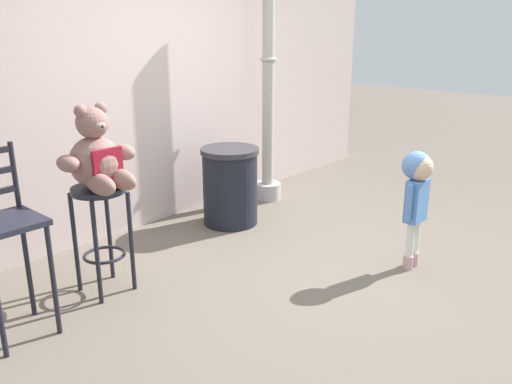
# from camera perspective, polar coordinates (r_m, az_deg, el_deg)

# --- Properties ---
(ground_plane) EXTENTS (24.00, 24.00, 0.00)m
(ground_plane) POSITION_cam_1_polar(r_m,az_deg,el_deg) (4.20, 6.38, -9.00)
(ground_plane) COLOR #665B50
(building_wall) EXTENTS (6.84, 0.30, 3.07)m
(building_wall) POSITION_cam_1_polar(r_m,az_deg,el_deg) (5.22, -12.10, 13.56)
(building_wall) COLOR beige
(building_wall) RESTS_ON ground_plane
(bar_stool_with_teddy) EXTENTS (0.38, 0.38, 0.79)m
(bar_stool_with_teddy) POSITION_cam_1_polar(r_m,az_deg,el_deg) (3.92, -16.32, -2.74)
(bar_stool_with_teddy) COLOR #1E202C
(bar_stool_with_teddy) RESTS_ON ground_plane
(teddy_bear) EXTENTS (0.56, 0.50, 0.58)m
(teddy_bear) POSITION_cam_1_polar(r_m,az_deg,el_deg) (3.76, -16.66, 3.49)
(teddy_bear) COLOR #8A635A
(teddy_bear) RESTS_ON bar_stool_with_teddy
(child_walking) EXTENTS (0.30, 0.24, 0.95)m
(child_walking) POSITION_cam_1_polar(r_m,az_deg,el_deg) (4.27, 16.91, 0.75)
(child_walking) COLOR #C792A0
(child_walking) RESTS_ON ground_plane
(trash_bin) EXTENTS (0.56, 0.56, 0.75)m
(trash_bin) POSITION_cam_1_polar(r_m,az_deg,el_deg) (5.13, -2.80, 0.67)
(trash_bin) COLOR black
(trash_bin) RESTS_ON ground_plane
(lamppost) EXTENTS (0.29, 0.29, 2.62)m
(lamppost) POSITION_cam_1_polar(r_m,az_deg,el_deg) (5.72, 1.30, 9.08)
(lamppost) COLOR #AA9FA6
(lamppost) RESTS_ON ground_plane
(bar_chair_empty) EXTENTS (0.40, 0.40, 1.19)m
(bar_chair_empty) POSITION_cam_1_polar(r_m,az_deg,el_deg) (3.52, -25.45, -3.98)
(bar_chair_empty) COLOR #1E202C
(bar_chair_empty) RESTS_ON ground_plane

